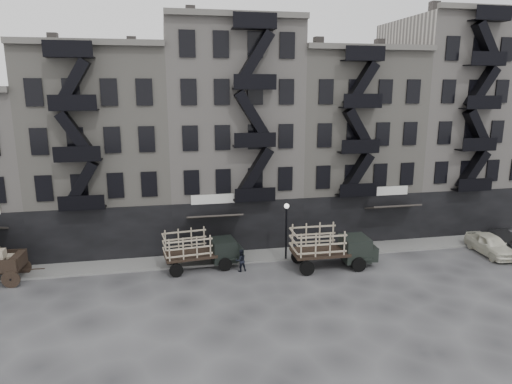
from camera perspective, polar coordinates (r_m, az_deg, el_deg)
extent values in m
plane|color=#38383A|center=(30.72, -0.50, -10.70)|extent=(140.00, 140.00, 0.00)
cube|color=slate|center=(34.10, -1.69, -8.09)|extent=(55.00, 2.50, 0.15)
cube|color=gray|center=(38.24, -18.40, 5.07)|extent=(10.00, 10.00, 15.00)
cube|color=black|center=(34.61, -18.70, -5.10)|extent=(10.00, 0.35, 4.00)
cube|color=#595651|center=(32.95, -20.49, 17.19)|extent=(10.00, 0.50, 0.40)
cube|color=#4C4744|center=(38.56, -23.92, 16.79)|extent=(0.70, 0.70, 1.20)
cube|color=#4C4744|center=(37.83, -15.38, 17.50)|extent=(0.70, 0.70, 1.20)
cube|color=#A29B95|center=(38.19, -3.35, 7.21)|extent=(10.00, 10.00, 17.00)
cube|color=black|center=(34.68, -2.07, -4.36)|extent=(10.00, 0.35, 4.00)
cube|color=#595651|center=(33.25, -2.24, 21.39)|extent=(10.00, 0.50, 0.40)
cube|color=#4C4744|center=(38.06, -8.34, 20.82)|extent=(0.70, 0.70, 1.20)
cube|color=#4C4744|center=(38.77, 0.37, 20.80)|extent=(0.70, 0.70, 1.20)
cube|color=gray|center=(40.89, 10.76, 5.98)|extent=(10.00, 10.00, 15.00)
cube|color=black|center=(37.52, 13.21, -3.35)|extent=(10.00, 0.35, 4.00)
cube|color=#595651|center=(35.99, 14.48, 17.16)|extent=(10.00, 0.50, 0.40)
cube|color=#4C4744|center=(39.70, 7.06, 17.62)|extent=(0.70, 0.70, 1.20)
cube|color=#4C4744|center=(41.72, 14.59, 17.09)|extent=(0.70, 0.70, 1.20)
cube|color=#A29B95|center=(45.43, 22.74, 7.79)|extent=(10.00, 10.00, 18.00)
cube|color=black|center=(42.57, 25.58, -2.36)|extent=(10.00, 0.35, 4.00)
cube|color=#595651|center=(41.54, 28.07, 19.67)|extent=(10.00, 0.50, 0.40)
cube|color=#4C4744|center=(44.15, 20.45, 20.39)|extent=(0.70, 0.70, 1.20)
cube|color=#4C4744|center=(47.16, 26.50, 19.35)|extent=(0.70, 0.70, 1.20)
cylinder|color=black|center=(33.00, 3.79, -5.30)|extent=(0.14, 0.14, 4.00)
sphere|color=silver|center=(32.40, 3.85, -1.77)|extent=(0.36, 0.36, 0.36)
cylinder|color=black|center=(32.93, -28.32, -9.60)|extent=(1.14, 0.18, 1.13)
cylinder|color=black|center=(34.73, -27.14, -8.33)|extent=(1.14, 0.18, 1.13)
cube|color=black|center=(33.46, -27.54, -7.56)|extent=(0.62, 1.68, 0.82)
cube|color=black|center=(32.02, -8.25, -7.77)|extent=(3.67, 2.43, 0.18)
cube|color=black|center=(32.42, -4.16, -7.20)|extent=(1.83, 2.01, 1.52)
cube|color=black|center=(32.75, -2.59, -7.54)|extent=(0.99, 1.61, 0.91)
cylinder|color=black|center=(31.74, -3.86, -9.03)|extent=(0.93, 0.33, 0.91)
cylinder|color=black|center=(33.57, -4.74, -7.78)|extent=(0.93, 0.33, 0.91)
cylinder|color=black|center=(31.15, -9.92, -9.64)|extent=(0.93, 0.33, 0.91)
cylinder|color=black|center=(33.02, -10.45, -8.33)|extent=(0.93, 0.33, 0.91)
cube|color=black|center=(32.19, 7.96, -7.44)|extent=(3.82, 2.29, 0.20)
cube|color=black|center=(33.02, 12.23, -6.88)|extent=(1.81, 2.03, 1.67)
cube|color=black|center=(33.52, 13.79, -7.27)|extent=(0.92, 1.68, 1.00)
cylinder|color=black|center=(32.30, 12.73, -8.85)|extent=(1.01, 0.26, 1.00)
cylinder|color=black|center=(34.21, 11.27, -7.51)|extent=(1.01, 0.26, 1.00)
cylinder|color=black|center=(31.10, 6.40, -9.47)|extent=(1.01, 0.26, 1.00)
cylinder|color=black|center=(33.08, 5.28, -8.03)|extent=(1.01, 0.26, 1.00)
imported|color=beige|center=(38.79, 27.25, -5.84)|extent=(2.11, 4.67, 1.56)
imported|color=#292A2C|center=(42.20, 29.32, -4.80)|extent=(1.68, 4.04, 1.30)
imported|color=black|center=(31.51, -1.92, -8.54)|extent=(0.87, 0.74, 1.56)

